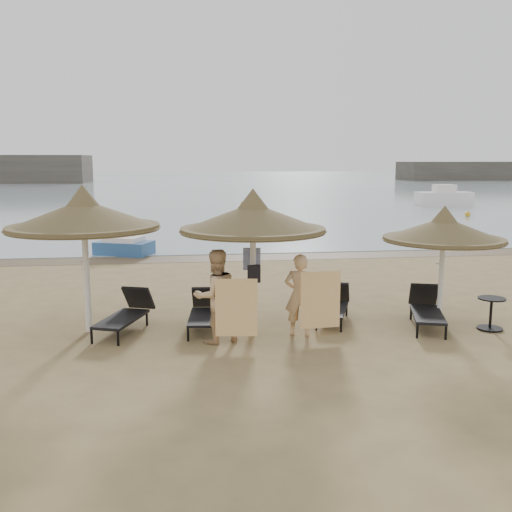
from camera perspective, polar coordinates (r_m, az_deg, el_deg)
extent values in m
plane|color=olive|center=(10.77, -0.17, -8.65)|extent=(160.00, 160.00, 0.00)
cube|color=#8499A0|center=(90.22, -6.68, 7.44)|extent=(200.00, 140.00, 0.03)
cube|color=brown|center=(19.88, -3.61, -0.16)|extent=(200.00, 1.60, 0.01)
cube|color=white|center=(44.63, 18.26, 5.46)|extent=(4.00, 1.60, 1.00)
cube|color=white|center=(44.59, 18.31, 6.42)|extent=(1.50, 1.00, 0.60)
cylinder|color=white|center=(11.65, -16.56, -2.24)|extent=(0.12, 0.12, 2.13)
cone|color=brown|center=(11.47, -16.87, 4.06)|extent=(2.93, 2.93, 0.56)
cone|color=brown|center=(11.44, -16.95, 5.72)|extent=(0.71, 0.71, 0.46)
cylinder|color=brown|center=(11.49, -16.81, 2.75)|extent=(2.88, 2.88, 0.10)
cylinder|color=white|center=(11.21, -0.30, -2.43)|extent=(0.12, 0.12, 2.07)
cone|color=brown|center=(11.02, -0.31, 3.95)|extent=(2.86, 2.86, 0.54)
cone|color=brown|center=(10.99, -0.31, 5.64)|extent=(0.69, 0.69, 0.44)
cylinder|color=brown|center=(11.05, -0.31, 2.62)|extent=(2.80, 2.80, 0.10)
cylinder|color=white|center=(12.44, 18.01, -2.35)|extent=(0.10, 0.10, 1.80)
cone|color=brown|center=(12.27, 18.27, 2.62)|extent=(2.48, 2.48, 0.47)
cone|color=brown|center=(12.24, 18.34, 3.93)|extent=(0.60, 0.60, 0.38)
cylinder|color=brown|center=(12.30, 18.22, 1.59)|extent=(2.43, 2.43, 0.09)
cylinder|color=black|center=(11.09, -16.12, -7.78)|extent=(0.05, 0.05, 0.27)
cylinder|color=black|center=(10.85, -13.63, -8.06)|extent=(0.05, 0.05, 0.27)
cylinder|color=black|center=(12.22, -13.16, -6.04)|extent=(0.05, 0.05, 0.27)
cylinder|color=black|center=(12.01, -10.86, -6.23)|extent=(0.05, 0.05, 0.27)
cube|color=black|center=(11.53, -13.31, -6.15)|extent=(1.03, 1.54, 0.06)
cube|color=black|center=(12.21, -11.66, -4.11)|extent=(0.69, 0.58, 0.54)
cylinder|color=black|center=(10.89, -6.81, -7.83)|extent=(0.04, 0.04, 0.25)
cylinder|color=black|center=(10.86, -4.15, -7.84)|extent=(0.04, 0.04, 0.25)
cylinder|color=black|center=(12.09, -6.30, -6.05)|extent=(0.04, 0.04, 0.25)
cylinder|color=black|center=(12.06, -3.91, -6.05)|extent=(0.04, 0.04, 0.25)
cube|color=black|center=(11.47, -5.28, -6.10)|extent=(0.68, 1.39, 0.05)
cube|color=black|center=(12.17, -5.08, -4.12)|extent=(0.59, 0.43, 0.51)
cylinder|color=black|center=(11.54, 6.06, -6.82)|extent=(0.04, 0.04, 0.25)
cylinder|color=black|center=(11.49, 8.50, -6.95)|extent=(0.04, 0.04, 0.25)
cylinder|color=black|center=(12.71, 6.84, -5.28)|extent=(0.04, 0.04, 0.25)
cylinder|color=black|center=(12.66, 9.05, -5.39)|extent=(0.04, 0.04, 0.25)
cube|color=black|center=(12.10, 7.66, -5.34)|extent=(0.99, 1.42, 0.05)
cube|color=black|center=(12.79, 8.07, -3.56)|extent=(0.64, 0.54, 0.50)
cylinder|color=black|center=(11.41, 15.82, -7.28)|extent=(0.05, 0.05, 0.26)
cylinder|color=black|center=(11.48, 18.45, -7.32)|extent=(0.05, 0.05, 0.26)
cylinder|color=black|center=(12.67, 15.24, -5.57)|extent=(0.05, 0.05, 0.26)
cylinder|color=black|center=(12.73, 17.61, -5.61)|extent=(0.05, 0.05, 0.26)
cube|color=black|center=(12.07, 16.78, -5.61)|extent=(0.98, 1.52, 0.06)
cube|color=black|center=(12.81, 16.40, -3.68)|extent=(0.67, 0.55, 0.53)
cylinder|color=black|center=(12.50, 22.33, -6.72)|extent=(0.50, 0.50, 0.04)
cylinder|color=black|center=(12.42, 22.42, -5.36)|extent=(0.05, 0.05, 0.61)
cylinder|color=black|center=(12.34, 22.52, -3.95)|extent=(0.54, 0.54, 0.03)
imported|color=tan|center=(10.57, -4.06, -3.29)|extent=(1.09, 0.89, 2.04)
imported|color=tan|center=(10.98, 4.39, -3.26)|extent=(0.99, 0.79, 1.87)
cube|color=orange|center=(10.32, -1.98, -5.20)|extent=(0.76, 0.11, 1.07)
cube|color=orange|center=(10.86, 6.46, -4.39)|extent=(0.78, 0.09, 1.10)
cube|color=silver|center=(11.31, -0.42, -0.30)|extent=(0.36, 0.17, 0.43)
cube|color=black|center=(11.03, -0.20, -1.82)|extent=(0.26, 0.17, 0.35)
cube|color=#2A5690|center=(20.98, -13.04, 0.78)|extent=(2.21, 1.78, 0.48)
cube|color=white|center=(20.94, -13.07, 1.60)|extent=(1.50, 1.36, 0.22)
cube|color=white|center=(21.08, -13.93, 2.17)|extent=(0.70, 0.89, 0.31)
sphere|color=gold|center=(34.56, -14.90, 3.97)|extent=(0.32, 0.32, 0.32)
sphere|color=gold|center=(41.46, -1.30, 5.22)|extent=(0.38, 0.38, 0.38)
sphere|color=gold|center=(36.28, 20.40, 3.94)|extent=(0.32, 0.32, 0.32)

